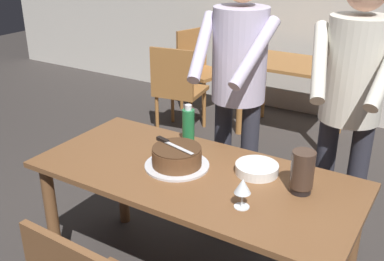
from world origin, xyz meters
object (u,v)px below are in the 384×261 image
(main_dining_table, at_px, (194,192))
(background_chair_0, at_px, (199,67))
(water_bottle, at_px, (188,127))
(plate_stack, at_px, (257,169))
(cake_knife, at_px, (168,142))
(hurricane_lamp, at_px, (302,172))
(person_standing_beside, at_px, (351,98))
(background_chair_2, at_px, (178,87))
(person_cutting_cake, at_px, (238,80))
(background_table, at_px, (293,79))
(wine_glass_near, at_px, (243,187))
(cake_on_platter, at_px, (177,158))

(main_dining_table, bearing_deg, background_chair_0, 120.24)
(water_bottle, bearing_deg, plate_stack, -11.50)
(main_dining_table, distance_m, cake_knife, 0.29)
(main_dining_table, relative_size, background_chair_0, 1.86)
(main_dining_table, height_order, cake_knife, cake_knife)
(hurricane_lamp, bearing_deg, plate_stack, 166.58)
(person_standing_beside, distance_m, background_chair_2, 2.29)
(water_bottle, xyz_separation_m, background_chair_2, (-1.09, 1.54, -0.37))
(person_cutting_cake, xyz_separation_m, person_standing_beside, (0.65, 0.03, 0.00))
(hurricane_lamp, bearing_deg, person_standing_beside, 83.19)
(cake_knife, relative_size, background_chair_0, 0.30)
(cake_knife, relative_size, background_table, 0.27)
(hurricane_lamp, relative_size, person_standing_beside, 0.12)
(plate_stack, height_order, background_table, plate_stack)
(wine_glass_near, relative_size, hurricane_lamp, 0.69)
(person_standing_beside, bearing_deg, person_cutting_cake, -177.35)
(hurricane_lamp, relative_size, background_table, 0.21)
(main_dining_table, bearing_deg, cake_knife, 171.84)
(water_bottle, xyz_separation_m, background_chair_0, (-1.29, 2.30, -0.37))
(cake_knife, bearing_deg, person_standing_beside, 37.93)
(water_bottle, distance_m, hurricane_lamp, 0.74)
(wine_glass_near, xyz_separation_m, background_chair_2, (-1.64, 1.96, -0.36))
(person_cutting_cake, distance_m, person_standing_beside, 0.65)
(person_standing_beside, height_order, background_chair_0, person_standing_beside)
(cake_on_platter, distance_m, plate_stack, 0.42)
(background_chair_0, bearing_deg, cake_knife, -62.64)
(background_table, bearing_deg, background_chair_2, -148.16)
(background_chair_0, distance_m, background_chair_2, 0.78)
(plate_stack, height_order, background_chair_2, background_chair_2)
(main_dining_table, distance_m, background_chair_0, 2.96)
(wine_glass_near, distance_m, person_standing_beside, 0.85)
(wine_glass_near, distance_m, person_cutting_cake, 0.89)
(plate_stack, xyz_separation_m, background_chair_0, (-1.76, 2.39, -0.28))
(person_cutting_cake, bearing_deg, cake_knife, -102.01)
(cake_knife, height_order, wine_glass_near, wine_glass_near)
(background_chair_0, bearing_deg, water_bottle, -60.63)
(main_dining_table, relative_size, background_chair_2, 1.86)
(cake_on_platter, relative_size, background_table, 0.34)
(cake_knife, distance_m, hurricane_lamp, 0.71)
(main_dining_table, distance_m, cake_on_platter, 0.20)
(water_bottle, height_order, background_chair_2, water_bottle)
(hurricane_lamp, height_order, background_chair_2, hurricane_lamp)
(main_dining_table, xyz_separation_m, hurricane_lamp, (0.53, 0.10, 0.22))
(cake_on_platter, relative_size, water_bottle, 1.36)
(plate_stack, xyz_separation_m, water_bottle, (-0.47, 0.10, 0.09))
(person_standing_beside, relative_size, background_table, 1.72)
(cake_on_platter, xyz_separation_m, background_table, (-0.22, 2.39, -0.22))
(plate_stack, bearing_deg, water_bottle, 168.50)
(wine_glass_near, relative_size, background_table, 0.14)
(hurricane_lamp, height_order, person_cutting_cake, person_cutting_cake)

